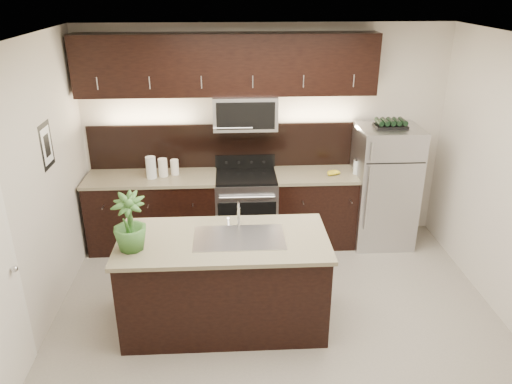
# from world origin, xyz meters

# --- Properties ---
(ground) EXTENTS (4.50, 4.50, 0.00)m
(ground) POSITION_xyz_m (0.00, 0.00, 0.00)
(ground) COLOR gray
(ground) RESTS_ON ground
(room_walls) EXTENTS (4.52, 4.02, 2.71)m
(room_walls) POSITION_xyz_m (-0.11, -0.04, 1.70)
(room_walls) COLOR beige
(room_walls) RESTS_ON ground
(counter_run) EXTENTS (3.51, 0.65, 0.94)m
(counter_run) POSITION_xyz_m (-0.46, 1.69, 0.47)
(counter_run) COLOR black
(counter_run) RESTS_ON ground
(upper_fixtures) EXTENTS (3.49, 0.40, 1.66)m
(upper_fixtures) POSITION_xyz_m (-0.43, 1.84, 2.14)
(upper_fixtures) COLOR black
(upper_fixtures) RESTS_ON counter_run
(island) EXTENTS (1.96, 0.96, 0.94)m
(island) POSITION_xyz_m (-0.52, 0.05, 0.47)
(island) COLOR black
(island) RESTS_ON ground
(sink_faucet) EXTENTS (0.84, 0.50, 0.28)m
(sink_faucet) POSITION_xyz_m (-0.37, 0.06, 0.96)
(sink_faucet) COLOR silver
(sink_faucet) RESTS_ON island
(refrigerator) EXTENTS (0.74, 0.67, 1.53)m
(refrigerator) POSITION_xyz_m (1.48, 1.63, 0.77)
(refrigerator) COLOR #B2B2B7
(refrigerator) RESTS_ON ground
(wine_rack) EXTENTS (0.38, 0.23, 0.09)m
(wine_rack) POSITION_xyz_m (1.48, 1.63, 1.57)
(wine_rack) COLOR black
(wine_rack) RESTS_ON refrigerator
(plant) EXTENTS (0.33, 0.33, 0.53)m
(plant) POSITION_xyz_m (-1.33, -0.10, 1.21)
(plant) COLOR #336227
(plant) RESTS_ON island
(canisters) EXTENTS (0.38, 0.21, 0.27)m
(canisters) POSITION_xyz_m (-1.29, 1.68, 1.06)
(canisters) COLOR silver
(canisters) RESTS_ON counter_run
(french_press) EXTENTS (0.09, 0.09, 0.26)m
(french_press) POSITION_xyz_m (1.11, 1.64, 1.04)
(french_press) COLOR silver
(french_press) RESTS_ON counter_run
(bananas) EXTENTS (0.21, 0.19, 0.05)m
(bananas) POSITION_xyz_m (0.77, 1.61, 0.97)
(bananas) COLOR gold
(bananas) RESTS_ON counter_run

